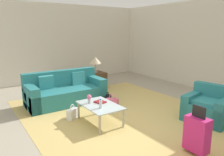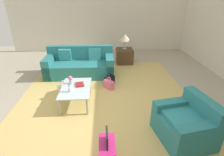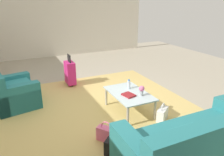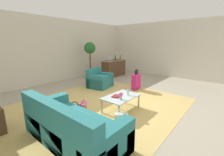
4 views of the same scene
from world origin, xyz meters
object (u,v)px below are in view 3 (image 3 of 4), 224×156
coffee_table_book (129,95)px  handbag_pink (106,134)px  armchair (12,94)px  handbag_white (162,114)px  handbag_black (112,144)px  flower_vase (142,90)px  couch (200,148)px  suitcase_magenta (70,72)px  coffee_table (129,95)px  water_bottle (129,84)px

coffee_table_book → handbag_pink: bearing=115.6°
handbag_pink → armchair: bearing=33.9°
handbag_white → handbag_black: 1.34m
armchair → flower_vase: size_ratio=5.25×
couch → suitcase_magenta: bearing=11.9°
coffee_table → coffee_table_book: 0.16m
water_bottle → suitcase_magenta: bearing=24.0°
coffee_table_book → handbag_white: 0.74m
coffee_table → water_bottle: 0.27m
couch → handbag_black: size_ratio=6.11×
handbag_black → flower_vase: bearing=-52.3°
water_bottle → handbag_black: size_ratio=0.57×
flower_vase → suitcase_magenta: (2.22, 0.85, -0.20)m
couch → coffee_table_book: bearing=6.1°
flower_vase → handbag_pink: size_ratio=0.57×
couch → flower_vase: 1.60m
suitcase_magenta → handbag_white: size_ratio=2.37×
armchair → handbag_black: bearing=-149.9°
couch → flower_vase: size_ratio=10.68×
handbag_pink → handbag_black: 0.28m
handbag_black → coffee_table_book: bearing=-41.4°
coffee_table_book → flower_vase: (-0.10, -0.23, 0.11)m
handbag_white → flower_vase: bearing=38.9°
water_bottle → coffee_table_book: bearing=150.6°
coffee_table_book → suitcase_magenta: bearing=3.4°
water_bottle → handbag_pink: water_bottle is taller
flower_vase → suitcase_magenta: bearing=21.0°
handbag_black → couch: bearing=-130.7°
suitcase_magenta → handbag_pink: suitcase_magenta is taller
water_bottle → couch: bearing=180.0°
couch → handbag_black: (0.81, 0.94, -0.18)m
coffee_table → suitcase_magenta: bearing=19.3°
coffee_table_book → suitcase_magenta: suitcase_magenta is taller
handbag_white → couch: bearing=165.2°
flower_vase → handbag_black: bearing=127.7°
couch → coffee_table_book: couch is taller
coffee_table_book → flower_vase: flower_vase is taller
armchair → suitcase_magenta: suitcase_magenta is taller
armchair → handbag_pink: armchair is taller
handbag_white → suitcase_magenta: bearing=23.7°
handbag_pink → handbag_black: bearing=175.0°
coffee_table → water_bottle: water_bottle is taller
couch → armchair: size_ratio=2.03×
handbag_pink → handbag_black: (-0.28, 0.02, 0.00)m
coffee_table_book → handbag_white: coffee_table_book is taller
flower_vase → coffee_table: bearing=34.3°
coffee_table_book → handbag_black: (-0.87, 0.76, -0.32)m
armchair → suitcase_magenta: bearing=-64.1°
couch → coffee_table: 1.80m
coffee_table_book → handbag_black: bearing=125.7°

